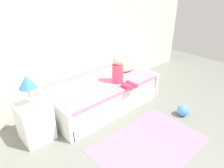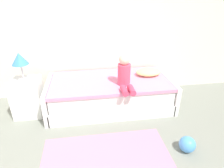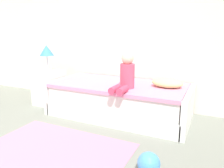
# 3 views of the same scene
# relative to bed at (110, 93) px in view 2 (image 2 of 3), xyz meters

# --- Properties ---
(wall_rear) EXTENTS (7.20, 0.10, 2.90)m
(wall_rear) POSITION_rel_bed_xyz_m (-0.50, 0.60, 1.20)
(wall_rear) COLOR silver
(wall_rear) RESTS_ON ground
(bed) EXTENTS (2.11, 1.00, 0.50)m
(bed) POSITION_rel_bed_xyz_m (0.00, 0.00, 0.00)
(bed) COLOR white
(bed) RESTS_ON ground
(nightstand) EXTENTS (0.44, 0.44, 0.60)m
(nightstand) POSITION_rel_bed_xyz_m (-1.35, -0.03, 0.05)
(nightstand) COLOR white
(nightstand) RESTS_ON ground
(table_lamp) EXTENTS (0.24, 0.24, 0.45)m
(table_lamp) POSITION_rel_bed_xyz_m (-1.35, -0.03, 0.69)
(table_lamp) COLOR silver
(table_lamp) RESTS_ON nightstand
(child_figure) EXTENTS (0.20, 0.51, 0.50)m
(child_figure) POSITION_rel_bed_xyz_m (0.20, -0.23, 0.46)
(child_figure) COLOR #E04C6B
(child_figure) RESTS_ON bed
(pillow) EXTENTS (0.44, 0.30, 0.13)m
(pillow) POSITION_rel_bed_xyz_m (0.70, 0.10, 0.32)
(pillow) COLOR #F2E58C
(pillow) RESTS_ON bed
(toy_ball) EXTENTS (0.21, 0.21, 0.21)m
(toy_ball) POSITION_rel_bed_xyz_m (0.83, -1.22, -0.14)
(toy_ball) COLOR #4C99E5
(toy_ball) RESTS_ON ground
(area_rug) EXTENTS (1.60, 1.10, 0.01)m
(area_rug) POSITION_rel_bed_xyz_m (-0.21, -1.30, -0.24)
(area_rug) COLOR pink
(area_rug) RESTS_ON ground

